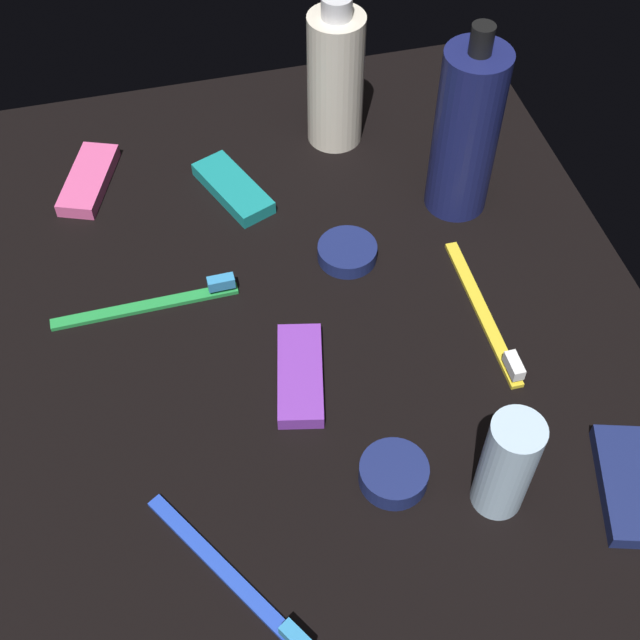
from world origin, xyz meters
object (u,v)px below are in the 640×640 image
deodorant_stick (507,465)px  toothbrush_blue (237,582)px  snack_bar_teal (233,188)px  bodywash_bottle (336,78)px  snack_bar_pink (89,180)px  toothbrush_green (157,301)px  lotion_bottle (466,132)px  snack_bar_navy (625,485)px  toothbrush_yellow (487,317)px  snack_bar_purple (300,375)px  cream_tin_left (394,474)px  cream_tin_right (347,252)px

deodorant_stick → toothbrush_blue: (2.18, -21.87, -4.79)cm
snack_bar_teal → deodorant_stick: bearing=-3.0°
bodywash_bottle → snack_bar_pink: bearing=-87.0°
toothbrush_green → snack_bar_teal: (-13.60, 9.96, 0.14)cm
lotion_bottle → snack_bar_teal: lotion_bottle is taller
lotion_bottle → bodywash_bottle: bearing=-144.0°
toothbrush_green → snack_bar_navy: toothbrush_green is taller
lotion_bottle → snack_bar_navy: lotion_bottle is taller
toothbrush_yellow → snack_bar_pink: (-28.23, -35.07, 0.14)cm
deodorant_stick → toothbrush_green: (-26.94, -24.31, -4.79)cm
bodywash_bottle → toothbrush_green: size_ratio=0.97×
deodorant_stick → snack_bar_purple: size_ratio=1.04×
bodywash_bottle → toothbrush_blue: size_ratio=1.10×
snack_bar_purple → cream_tin_left: 12.73cm
lotion_bottle → toothbrush_yellow: bearing=-9.1°
cream_tin_right → snack_bar_navy: bearing=26.7°
snack_bar_navy → cream_tin_left: bearing=-90.0°
snack_bar_purple → toothbrush_blue: bearing=-15.0°
deodorant_stick → toothbrush_green: size_ratio=0.60×
lotion_bottle → cream_tin_right: 16.61cm
lotion_bottle → cream_tin_right: bearing=-69.0°
deodorant_stick → toothbrush_yellow: 18.96cm
snack_bar_navy → cream_tin_right: size_ratio=1.73×
snack_bar_pink → cream_tin_right: 29.78cm
snack_bar_teal → bodywash_bottle: bearing=94.3°
toothbrush_blue → lotion_bottle: bearing=139.8°
toothbrush_green → cream_tin_left: 28.67cm
toothbrush_blue → cream_tin_right: 35.11cm
lotion_bottle → snack_bar_purple: bearing=-49.1°
snack_bar_teal → cream_tin_left: size_ratio=1.81×
lotion_bottle → toothbrush_yellow: (16.25, -2.61, -8.75)cm
lotion_bottle → toothbrush_blue: 47.72cm
bodywash_bottle → deodorant_stick: 47.18cm
cream_tin_right → snack_bar_purple: bearing=-30.9°
snack_bar_navy → cream_tin_right: same height
snack_bar_pink → snack_bar_navy: 61.93cm
toothbrush_green → toothbrush_yellow: (9.53, 30.11, 0.00)cm
toothbrush_blue → snack_bar_teal: bearing=170.0°
cream_tin_left → toothbrush_yellow: bearing=135.7°
snack_bar_teal → snack_bar_navy: bearing=7.8°
toothbrush_blue → snack_bar_pink: (-47.82, -7.41, 0.14)cm
toothbrush_blue → snack_bar_teal: toothbrush_blue is taller
snack_bar_navy → snack_bar_purple: same height
snack_bar_pink → snack_bar_teal: size_ratio=1.00×
lotion_bottle → bodywash_bottle: (-13.45, -9.77, -1.40)cm
snack_bar_pink → snack_bar_purple: same height
snack_bar_navy → cream_tin_right: bearing=-136.6°
snack_bar_purple → cream_tin_right: same height
lotion_bottle → cream_tin_right: lotion_bottle is taller
lotion_bottle → toothbrush_blue: bearing=-40.2°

